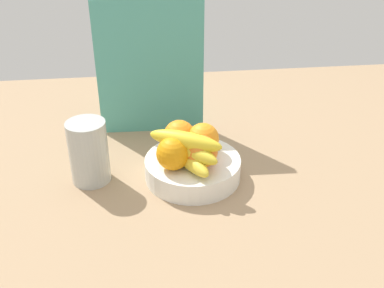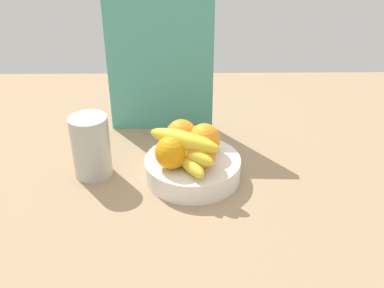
{
  "view_description": "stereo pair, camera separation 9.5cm",
  "coord_description": "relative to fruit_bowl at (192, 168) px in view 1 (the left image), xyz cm",
  "views": [
    {
      "loc": [
        -10.88,
        -86.08,
        60.34
      ],
      "look_at": [
        -0.17,
        2.47,
        9.01
      ],
      "focal_mm": 42.64,
      "sensor_mm": 36.0,
      "label": 1
    },
    {
      "loc": [
        -1.44,
        -86.71,
        60.34
      ],
      "look_at": [
        -0.17,
        2.47,
        9.01
      ],
      "focal_mm": 42.64,
      "sensor_mm": 36.0,
      "label": 2
    }
  ],
  "objects": [
    {
      "name": "orange_center",
      "position": [
        -4.57,
        -3.19,
        6.25
      ],
      "size": [
        7.48,
        7.48,
        7.48
      ],
      "primitive_type": "sphere",
      "color": "orange",
      "rests_on": "fruit_bowl"
    },
    {
      "name": "orange_back_left",
      "position": [
        1.61,
        -3.19,
        6.25
      ],
      "size": [
        7.48,
        7.48,
        7.48
      ],
      "primitive_type": "sphere",
      "color": "orange",
      "rests_on": "fruit_bowl"
    },
    {
      "name": "orange_front_left",
      "position": [
        2.89,
        2.55,
        6.25
      ],
      "size": [
        7.48,
        7.48,
        7.48
      ],
      "primitive_type": "sphere",
      "color": "orange",
      "rests_on": "fruit_bowl"
    },
    {
      "name": "fruit_bowl",
      "position": [
        0.0,
        0.0,
        0.0
      ],
      "size": [
        22.22,
        22.22,
        5.01
      ],
      "primitive_type": "cylinder",
      "color": "white",
      "rests_on": "ground_plane"
    },
    {
      "name": "cutting_board",
      "position": [
        -7.99,
        25.13,
        15.49
      ],
      "size": [
        28.05,
        2.87,
        36.0
      ],
      "primitive_type": "cube",
      "rotation": [
        0.0,
        0.0,
        -0.04
      ],
      "color": "teal",
      "rests_on": "ground_plane"
    },
    {
      "name": "banana_bunch",
      "position": [
        -1.48,
        -2.56,
        6.71
      ],
      "size": [
        16.83,
        17.2,
        8.4
      ],
      "color": "yellow",
      "rests_on": "fruit_bowl"
    },
    {
      "name": "orange_front_right",
      "position": [
        -2.42,
        4.69,
        6.25
      ],
      "size": [
        7.48,
        7.48,
        7.48
      ],
      "primitive_type": "sphere",
      "color": "orange",
      "rests_on": "fruit_bowl"
    },
    {
      "name": "thermos_tumbler",
      "position": [
        -23.3,
        1.89,
        4.95
      ],
      "size": [
        8.88,
        8.88,
        14.92
      ],
      "primitive_type": "cylinder",
      "color": "#B3B8B4",
      "rests_on": "ground_plane"
    },
    {
      "name": "ground_plane",
      "position": [
        0.17,
        -2.47,
        -4.01
      ],
      "size": [
        180.0,
        140.0,
        3.0
      ],
      "primitive_type": "cube",
      "color": "#A08260"
    }
  ]
}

